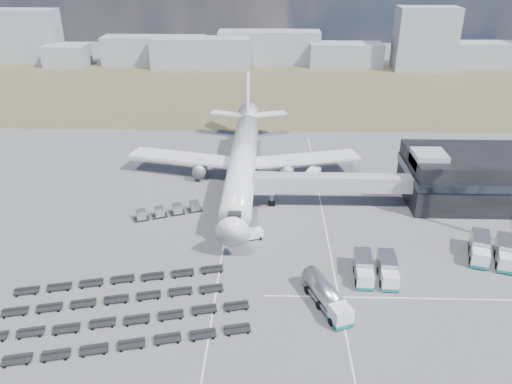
{
  "coord_description": "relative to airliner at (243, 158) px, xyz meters",
  "views": [
    {
      "loc": [
        5.62,
        -66.75,
        45.68
      ],
      "look_at": [
        3.18,
        18.27,
        4.0
      ],
      "focal_mm": 35.0,
      "sensor_mm": 36.0,
      "label": 1
    }
  ],
  "objects": [
    {
      "name": "ground",
      "position": [
        0.0,
        -32.38,
        -5.29
      ],
      "size": [
        420.0,
        420.0,
        0.0
      ],
      "primitive_type": "plane",
      "color": "#565659",
      "rests_on": "ground"
    },
    {
      "name": "service_trucks_far",
      "position": [
        41.97,
        -29.87,
        -3.54
      ],
      "size": [
        8.84,
        9.68,
        3.22
      ],
      "rotation": [
        0.0,
        0.0,
        -0.32
      ],
      "color": "silver",
      "rests_on": "ground"
    },
    {
      "name": "baggage_dollies",
      "position": [
        -15.47,
        -44.91,
        -4.88
      ],
      "size": [
        37.08,
        23.51,
        0.82
      ],
      "rotation": [
        0.0,
        0.0,
        0.23
      ],
      "color": "black",
      "rests_on": "ground"
    },
    {
      "name": "fuel_tanker",
      "position": [
        13.91,
        -42.45,
        -3.54
      ],
      "size": [
        6.63,
        11.08,
        3.51
      ],
      "rotation": [
        0.0,
        0.0,
        0.39
      ],
      "color": "silver",
      "rests_on": "ground"
    },
    {
      "name": "lane_markings",
      "position": [
        9.77,
        -29.38,
        -5.29
      ],
      "size": [
        47.12,
        110.0,
        0.01
      ],
      "color": "silver",
      "rests_on": "ground"
    },
    {
      "name": "grass_strip",
      "position": [
        0.0,
        77.62,
        -5.29
      ],
      "size": [
        420.0,
        90.0,
        0.01
      ],
      "primitive_type": "cube",
      "color": "#48412B",
      "rests_on": "ground"
    },
    {
      "name": "pushback_tug",
      "position": [
        2.83,
        -24.38,
        -4.49
      ],
      "size": [
        4.07,
        3.0,
        1.6
      ],
      "primitive_type": "cube",
      "rotation": [
        0.0,
        0.0,
        0.29
      ],
      "color": "silver",
      "rests_on": "ground"
    },
    {
      "name": "uld_row",
      "position": [
        -13.37,
        -16.56,
        -4.22
      ],
      "size": [
        12.63,
        6.49,
        1.79
      ],
      "rotation": [
        0.0,
        0.0,
        0.39
      ],
      "color": "black",
      "rests_on": "ground"
    },
    {
      "name": "service_trucks_near",
      "position": [
        22.07,
        -35.47,
        -3.66
      ],
      "size": [
        6.72,
        7.87,
        3.01
      ],
      "rotation": [
        0.0,
        0.0,
        -0.07
      ],
      "color": "silver",
      "rests_on": "ground"
    },
    {
      "name": "terminal",
      "position": [
        47.77,
        -8.41,
        -0.04
      ],
      "size": [
        30.4,
        16.4,
        11.0
      ],
      "color": "black",
      "rests_on": "ground"
    },
    {
      "name": "jet_bridge",
      "position": [
        15.9,
        -11.95,
        -0.24
      ],
      "size": [
        30.3,
        3.8,
        7.05
      ],
      "color": "#939399",
      "rests_on": "ground"
    },
    {
      "name": "airliner",
      "position": [
        0.0,
        0.0,
        0.0
      ],
      "size": [
        51.59,
        64.53,
        17.62
      ],
      "color": "silver",
      "rests_on": "ground"
    },
    {
      "name": "skyline",
      "position": [
        -6.66,
        118.1,
        3.15
      ],
      "size": [
        285.3,
        23.43,
        24.83
      ],
      "color": "gray",
      "rests_on": "ground"
    },
    {
      "name": "catering_truck",
      "position": [
        14.67,
        -2.16,
        -3.85
      ],
      "size": [
        4.54,
        6.64,
        2.82
      ],
      "rotation": [
        0.0,
        0.0,
        -0.36
      ],
      "color": "silver",
      "rests_on": "ground"
    }
  ]
}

